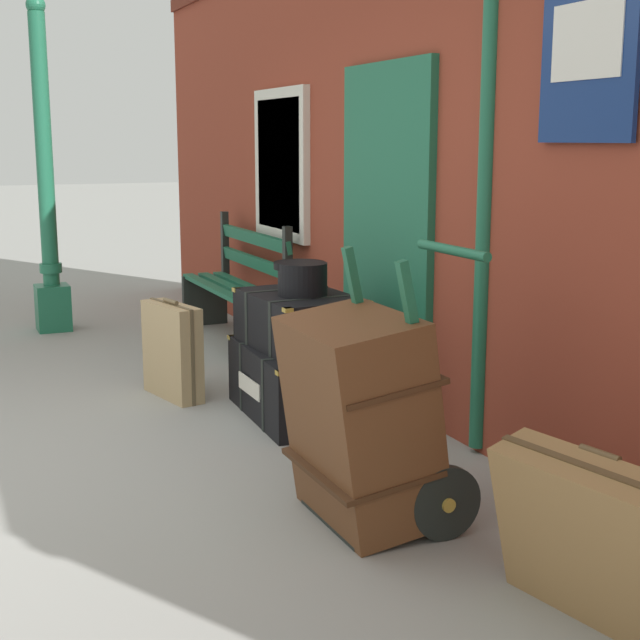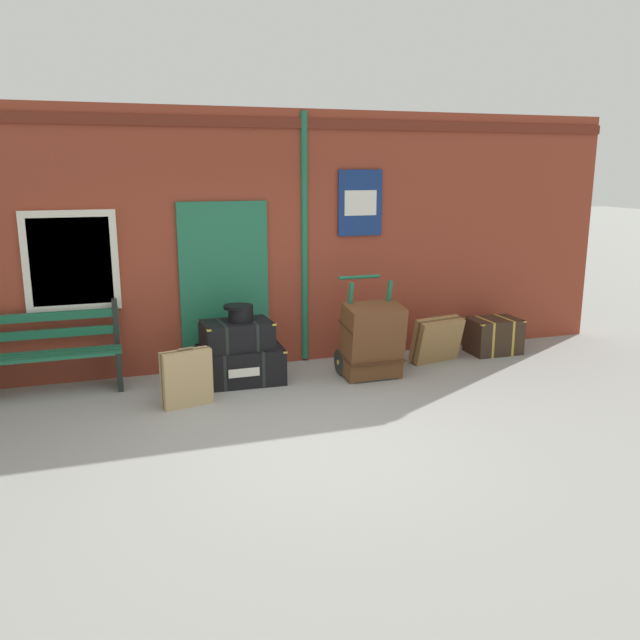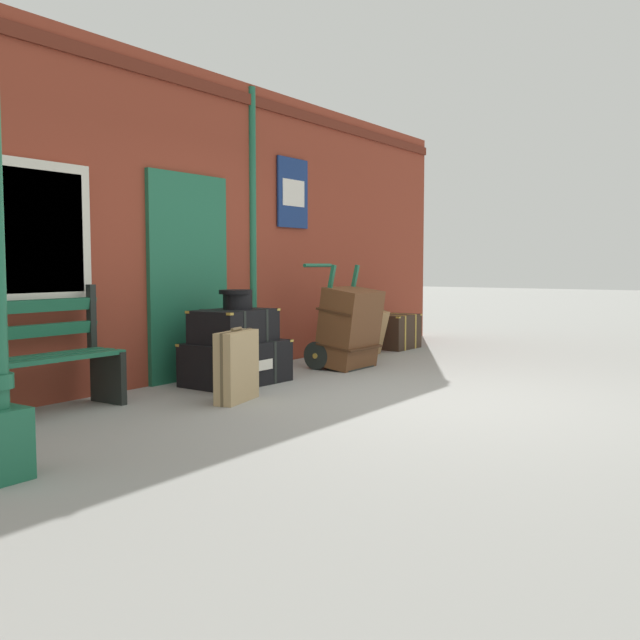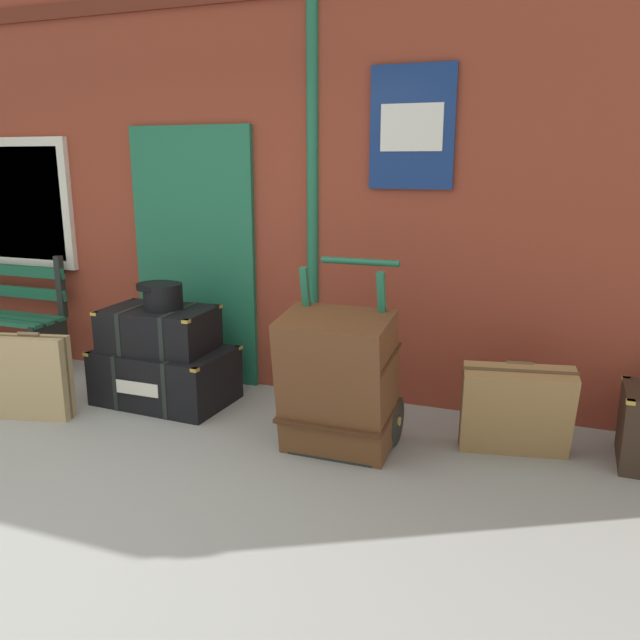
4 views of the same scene
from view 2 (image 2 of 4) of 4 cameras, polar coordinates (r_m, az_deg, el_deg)
name	(u,v)px [view 2 (image 2 of 4)]	position (r m, az deg, el deg)	size (l,w,h in m)	color
ground_plane	(304,438)	(6.32, -1.42, -10.17)	(60.00, 60.00, 0.00)	gray
brick_facade	(241,241)	(8.37, -6.90, 6.85)	(10.40, 0.35, 3.20)	brown
platform_bench	(47,354)	(8.00, -22.59, -2.78)	(1.60, 0.43, 1.01)	#1E6647
steamer_trunk_base	(240,365)	(7.88, -6.94, -3.86)	(1.04, 0.69, 0.43)	black
steamer_trunk_middle	(237,335)	(7.77, -7.24, -1.27)	(0.84, 0.59, 0.33)	black
round_hatbox	(240,312)	(7.72, -6.96, 0.70)	(0.35, 0.31, 0.19)	black
porters_trolley	(366,352)	(8.12, 4.03, -2.83)	(0.71, 0.62, 1.19)	black
large_brown_trunk	(372,341)	(7.91, 4.54, -1.80)	(0.70, 0.56, 0.93)	brown
suitcase_oxblood	(437,340)	(8.71, 10.11, -1.69)	(0.72, 0.45, 0.61)	olive
suitcase_umber	(187,378)	(7.17, -11.50, -4.96)	(0.56, 0.28, 0.65)	tan
corner_trunk	(494,336)	(9.33, 14.83, -1.33)	(0.70, 0.50, 0.49)	#332319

